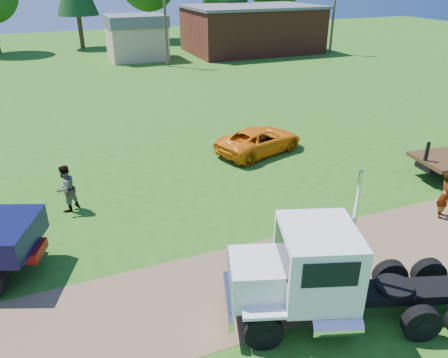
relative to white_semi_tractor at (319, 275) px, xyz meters
name	(u,v)px	position (x,y,z in m)	size (l,w,h in m)	color
ground	(282,276)	(0.06, 1.96, -1.46)	(140.00, 140.00, 0.00)	#2F5713
dirt_track	(282,276)	(0.06, 1.96, -1.46)	(120.00, 4.20, 0.01)	brown
white_semi_tractor	(319,275)	(0.00, 0.00, 0.00)	(7.21, 4.29, 4.28)	black
orange_pickup	(259,140)	(4.14, 11.84, -0.77)	(2.30, 4.98, 1.38)	orange
spectator_a	(445,195)	(7.79, 2.90, -0.50)	(0.70, 0.46, 1.91)	#999999
spectator_b	(66,188)	(-5.94, 9.12, -0.48)	(0.95, 0.74, 1.96)	#999999
brick_building	(252,29)	(18.06, 41.96, 1.20)	(15.40, 10.40, 5.30)	brown
tan_shed	(137,37)	(4.06, 41.96, 0.96)	(6.20, 5.40, 4.70)	tan
utility_poles	(165,18)	(6.06, 36.96, 3.25)	(42.20, 0.28, 9.00)	#493D29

